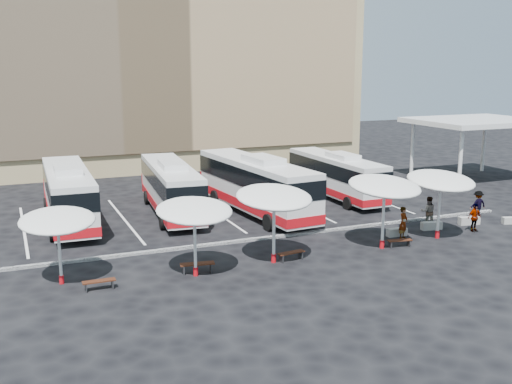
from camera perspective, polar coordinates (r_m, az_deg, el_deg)
name	(u,v)px	position (r m, az deg, el deg)	size (l,w,h in m)	color
ground	(260,243)	(33.29, 0.43, -4.84)	(120.00, 120.00, 0.00)	black
sandstone_building	(133,34)	(62.47, -11.60, 14.53)	(42.00, 18.25, 29.60)	tan
service_canopy	(475,123)	(53.89, 20.16, 6.20)	(10.00, 8.00, 5.20)	silver
curb_divider	(257,239)	(33.71, 0.09, -4.49)	(34.00, 0.25, 0.15)	black
bay_lines	(214,211)	(40.49, -4.06, -1.79)	(24.15, 12.00, 0.01)	white
bus_0	(68,193)	(38.77, -17.46, -0.06)	(2.99, 11.86, 3.74)	silver
bus_1	(171,186)	(39.64, -8.12, 0.55)	(3.44, 11.57, 3.62)	silver
bus_2	(256,183)	(39.26, -0.05, 0.82)	(3.74, 12.67, 3.96)	silver
bus_3	(336,174)	(44.39, 7.61, 1.67)	(2.60, 10.85, 3.44)	silver
sunshade_0	(57,221)	(27.79, -18.40, -2.61)	(3.58, 3.62, 3.45)	silver
sunshade_1	(194,211)	(27.49, -5.89, -1.80)	(3.60, 3.65, 3.67)	silver
sunshade_2	(274,197)	(29.18, 1.73, -0.51)	(3.94, 3.98, 3.92)	silver
sunshade_3	(385,186)	(32.17, 12.15, 0.52)	(4.19, 4.24, 3.99)	silver
sunshade_4	(441,181)	(34.90, 17.19, 1.02)	(3.90, 3.95, 3.91)	silver
wood_bench_0	(99,283)	(27.32, -14.72, -8.35)	(1.43, 0.39, 0.44)	black
wood_bench_1	(197,265)	(28.58, -5.61, -6.98)	(1.67, 0.71, 0.50)	black
wood_bench_2	(291,254)	(30.28, 3.36, -5.92)	(1.50, 0.58, 0.45)	black
wood_bench_3	(400,241)	(33.32, 13.52, -4.60)	(1.39, 0.59, 0.41)	black
conc_bench_0	(397,232)	(35.43, 13.26, -3.75)	(1.20, 0.40, 0.45)	gray
conc_bench_1	(431,226)	(37.31, 16.36, -3.10)	(1.25, 0.42, 0.47)	gray
conc_bench_2	(469,221)	(39.21, 19.63, -2.58)	(1.29, 0.43, 0.48)	gray
conc_bench_3	(511,220)	(40.36, 23.13, -2.50)	(1.10, 0.37, 0.41)	gray
passenger_0	(403,223)	(34.83, 13.86, -2.86)	(0.67, 0.44, 1.84)	black
passenger_1	(429,212)	(37.79, 16.14, -1.81)	(0.91, 0.71, 1.87)	black
passenger_2	(475,218)	(37.56, 20.09, -2.30)	(0.99, 0.41, 1.68)	black
passenger_3	(478,204)	(41.14, 20.39, -1.08)	(1.12, 0.64, 1.73)	black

